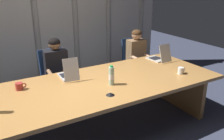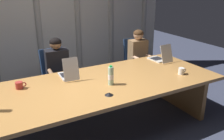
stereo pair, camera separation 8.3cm
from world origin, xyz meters
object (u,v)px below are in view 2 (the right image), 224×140
at_px(office_chair_center, 136,68).
at_px(water_bottle_primary, 111,76).
at_px(laptop_left_mid, 69,74).
at_px(person_left_mid, 59,69).
at_px(coffee_mug_near, 19,85).
at_px(coffee_mug_far, 182,71).
at_px(laptop_center, 160,58).
at_px(person_center, 140,55).
at_px(office_chair_left_mid, 58,83).
at_px(conference_mic_left_side, 109,94).

relative_size(office_chair_center, water_bottle_primary, 3.45).
distance_m(laptop_left_mid, person_left_mid, 0.62).
bearing_deg(water_bottle_primary, coffee_mug_near, 157.32).
bearing_deg(office_chair_center, laptop_left_mid, -57.21).
height_order(person_left_mid, coffee_mug_near, person_left_mid).
height_order(laptop_left_mid, coffee_mug_far, laptop_left_mid).
distance_m(laptop_center, water_bottle_primary, 1.37).
relative_size(person_center, coffee_mug_far, 8.66).
bearing_deg(office_chair_center, water_bottle_primary, -36.80).
bearing_deg(person_center, office_chair_center, 171.14).
height_order(office_chair_center, coffee_mug_far, office_chair_center).
height_order(person_center, water_bottle_primary, person_center).
height_order(coffee_mug_near, coffee_mug_far, coffee_mug_far).
height_order(office_chair_left_mid, coffee_mug_far, office_chair_left_mid).
bearing_deg(water_bottle_primary, office_chair_left_mid, 106.53).
bearing_deg(person_left_mid, office_chair_center, 100.72).
bearing_deg(water_bottle_primary, person_left_mid, 109.03).
height_order(laptop_left_mid, water_bottle_primary, laptop_left_mid).
height_order(laptop_left_mid, person_center, person_center).
height_order(person_center, coffee_mug_near, person_center).
distance_m(office_chair_center, coffee_mug_near, 2.60).
xyz_separation_m(laptop_center, water_bottle_primary, (-1.27, -0.50, 0.06)).
bearing_deg(office_chair_left_mid, coffee_mug_near, -48.09).
xyz_separation_m(person_center, conference_mic_left_side, (-1.46, -1.40, 0.08)).
bearing_deg(coffee_mug_near, water_bottle_primary, -22.68).
relative_size(office_chair_left_mid, person_center, 0.82).
relative_size(person_left_mid, person_center, 1.02).
relative_size(office_chair_left_mid, person_left_mid, 0.80).
bearing_deg(person_center, person_left_mid, -86.46).
height_order(laptop_left_mid, coffee_mug_near, laptop_left_mid).
relative_size(office_chair_left_mid, coffee_mug_far, 7.06).
distance_m(laptop_center, office_chair_left_mid, 1.88).
height_order(office_chair_left_mid, water_bottle_primary, water_bottle_primary).
distance_m(office_chair_left_mid, coffee_mug_near, 1.18).
bearing_deg(person_left_mid, person_center, 95.36).
distance_m(person_left_mid, person_center, 1.67).
xyz_separation_m(office_chair_center, conference_mic_left_side, (-1.49, -1.56, 0.40)).
xyz_separation_m(person_left_mid, coffee_mug_far, (1.51, -1.30, 0.11)).
height_order(office_chair_left_mid, coffee_mug_near, office_chair_left_mid).
height_order(laptop_left_mid, office_chair_center, laptop_left_mid).
bearing_deg(laptop_left_mid, office_chair_left_mid, 0.46).
bearing_deg(office_chair_left_mid, person_center, 78.26).
xyz_separation_m(person_center, coffee_mug_far, (-0.16, -1.30, 0.12)).
bearing_deg(person_center, laptop_center, 2.98).
bearing_deg(office_chair_center, laptop_center, 5.83).
height_order(office_chair_center, conference_mic_left_side, office_chair_center).
relative_size(water_bottle_primary, coffee_mug_far, 2.02).
xyz_separation_m(person_left_mid, coffee_mug_near, (-0.72, -0.66, 0.10)).
distance_m(office_chair_center, coffee_mug_far, 1.53).
bearing_deg(office_chair_center, conference_mic_left_side, -34.82).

